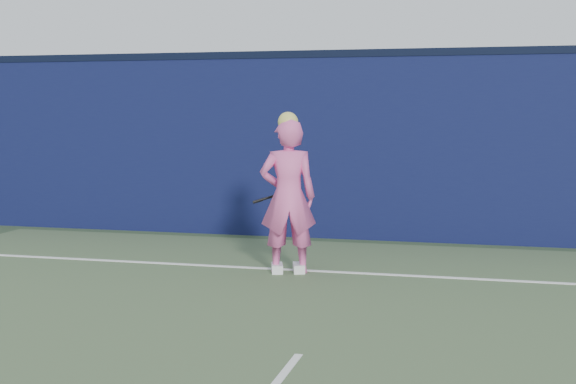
# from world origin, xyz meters

# --- Properties ---
(backstop_wall) EXTENTS (24.00, 0.40, 2.50)m
(backstop_wall) POSITION_xyz_m (0.00, 6.50, 1.25)
(backstop_wall) COLOR #0D123C
(backstop_wall) RESTS_ON ground
(wall_cap) EXTENTS (24.00, 0.42, 0.10)m
(wall_cap) POSITION_xyz_m (0.00, 6.50, 2.55)
(wall_cap) COLOR black
(wall_cap) RESTS_ON backstop_wall
(player) EXTENTS (0.71, 0.56, 1.77)m
(player) POSITION_xyz_m (-0.81, 3.89, 0.85)
(player) COLOR #E75AA2
(player) RESTS_ON ground
(racket) EXTENTS (0.53, 0.27, 0.30)m
(racket) POSITION_xyz_m (-0.94, 4.32, 0.84)
(racket) COLOR black
(racket) RESTS_ON ground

